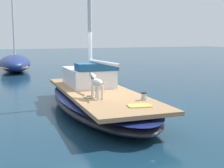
% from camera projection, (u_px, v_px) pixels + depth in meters
% --- Properties ---
extents(ground_plane, '(120.00, 120.00, 0.00)m').
position_uv_depth(ground_plane, '(98.00, 111.00, 9.71)').
color(ground_plane, '#143347').
extents(sailboat_main, '(3.26, 7.46, 0.66)m').
position_uv_depth(sailboat_main, '(98.00, 101.00, 9.66)').
color(sailboat_main, black).
rests_on(sailboat_main, ground).
extents(cabin_house, '(1.62, 2.36, 0.84)m').
position_uv_depth(cabin_house, '(89.00, 76.00, 10.61)').
color(cabin_house, silver).
rests_on(cabin_house, sailboat_main).
extents(dog_white, '(0.24, 0.94, 0.70)m').
position_uv_depth(dog_white, '(96.00, 83.00, 8.32)').
color(dog_white, silver).
rests_on(dog_white, sailboat_main).
extents(deck_winch, '(0.16, 0.16, 0.21)m').
position_uv_depth(deck_winch, '(144.00, 96.00, 8.15)').
color(deck_winch, '#B7B7BC').
rests_on(deck_winch, sailboat_main).
extents(coiled_rope, '(0.32, 0.32, 0.04)m').
position_uv_depth(coiled_rope, '(90.00, 97.00, 8.50)').
color(coiled_rope, beige).
rests_on(coiled_rope, sailboat_main).
extents(deck_towel, '(0.63, 0.49, 0.03)m').
position_uv_depth(deck_towel, '(139.00, 106.00, 7.40)').
color(deck_towel, '#D8D14C').
rests_on(deck_towel, sailboat_main).
extents(moored_boat_far_astern, '(2.95, 5.87, 5.60)m').
position_uv_depth(moored_boat_far_astern, '(15.00, 63.00, 21.33)').
color(moored_boat_far_astern, navy).
rests_on(moored_boat_far_astern, ground).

